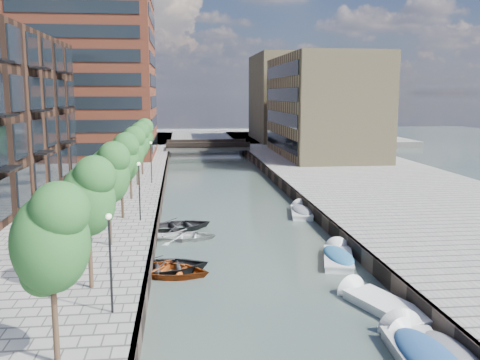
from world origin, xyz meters
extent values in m
plane|color=#38473F|center=(0.00, 40.00, 0.00)|extent=(300.00, 300.00, 0.00)
cube|color=gray|center=(16.00, 40.00, 0.50)|extent=(20.00, 140.00, 1.00)
cube|color=#332823|center=(-6.10, 40.00, 0.50)|extent=(0.25, 140.00, 1.00)
cube|color=#332823|center=(6.10, 40.00, 0.50)|extent=(0.25, 140.00, 1.00)
cube|color=gray|center=(0.00, 100.00, 0.50)|extent=(80.00, 40.00, 1.00)
cube|color=brown|center=(-17.00, 65.00, 16.00)|extent=(18.00, 18.00, 30.00)
cube|color=#8B7B55|center=(16.00, 62.00, 8.00)|extent=(12.00, 25.00, 14.00)
cube|color=#8B7B55|center=(16.00, 88.00, 9.00)|extent=(12.00, 20.00, 16.00)
cube|color=gray|center=(0.00, 72.00, 1.30)|extent=(13.00, 6.00, 0.60)
cube|color=#332823|center=(0.00, 69.20, 1.90)|extent=(13.00, 0.40, 0.80)
cube|color=#332823|center=(0.00, 74.80, 1.90)|extent=(13.00, 0.40, 0.80)
cylinder|color=#382619|center=(-8.50, 4.00, 2.60)|extent=(0.20, 0.20, 3.20)
ellipsoid|color=#205624|center=(-8.50, 4.00, 5.33)|extent=(2.50, 2.50, 3.25)
cylinder|color=#382619|center=(-8.50, 11.00, 2.60)|extent=(0.20, 0.20, 3.20)
ellipsoid|color=#205624|center=(-8.50, 11.00, 5.33)|extent=(2.50, 2.50, 3.25)
cylinder|color=#382619|center=(-8.50, 18.00, 2.60)|extent=(0.20, 0.20, 3.20)
ellipsoid|color=#205624|center=(-8.50, 18.00, 5.33)|extent=(2.50, 2.50, 3.25)
cylinder|color=#382619|center=(-8.50, 25.00, 2.60)|extent=(0.20, 0.20, 3.20)
ellipsoid|color=#205624|center=(-8.50, 25.00, 5.33)|extent=(2.50, 2.50, 3.25)
cylinder|color=#382619|center=(-8.50, 32.00, 2.60)|extent=(0.20, 0.20, 3.20)
ellipsoid|color=#205624|center=(-8.50, 32.00, 5.33)|extent=(2.50, 2.50, 3.25)
cylinder|color=#382619|center=(-8.50, 39.00, 2.60)|extent=(0.20, 0.20, 3.20)
ellipsoid|color=#205624|center=(-8.50, 39.00, 5.33)|extent=(2.50, 2.50, 3.25)
cylinder|color=#382619|center=(-8.50, 46.00, 2.60)|extent=(0.20, 0.20, 3.20)
ellipsoid|color=#205624|center=(-8.50, 46.00, 5.33)|extent=(2.50, 2.50, 3.25)
cylinder|color=black|center=(-7.20, 8.00, 3.00)|extent=(0.10, 0.10, 4.00)
sphere|color=#FFF2CC|center=(-7.20, 8.00, 5.00)|extent=(0.24, 0.24, 0.24)
cylinder|color=black|center=(-7.20, 24.00, 3.00)|extent=(0.10, 0.10, 4.00)
sphere|color=#FFF2CC|center=(-7.20, 24.00, 5.00)|extent=(0.24, 0.24, 0.24)
cylinder|color=black|center=(-7.20, 40.00, 3.00)|extent=(0.10, 0.10, 4.00)
sphere|color=#FFF2CC|center=(-7.20, 40.00, 5.00)|extent=(0.24, 0.24, 0.24)
imported|color=black|center=(-5.40, 15.65, 0.00)|extent=(5.55, 4.27, 1.07)
imported|color=#90380F|center=(-5.16, 15.16, 0.00)|extent=(5.61, 4.78, 0.99)
imported|color=silver|center=(-4.11, 22.31, 0.00)|extent=(4.35, 3.24, 0.86)
imported|color=black|center=(-4.56, 25.03, 0.00)|extent=(5.70, 4.73, 1.02)
cube|color=silver|center=(4.37, 3.87, 0.45)|extent=(2.38, 5.42, 0.11)
cone|color=silver|center=(4.56, 6.45, 0.11)|extent=(1.98, 1.15, 1.91)
ellipsoid|color=navy|center=(4.37, 3.87, 0.51)|extent=(2.14, 4.84, 0.63)
cube|color=white|center=(5.40, 4.12, 0.37)|extent=(3.26, 4.68, 0.09)
cone|color=white|center=(4.55, 6.09, 0.09)|extent=(1.79, 1.40, 1.58)
ellipsoid|color=slate|center=(5.40, 4.12, 0.42)|extent=(2.93, 4.18, 0.52)
cube|color=white|center=(4.94, 9.00, 0.05)|extent=(3.17, 4.84, 0.64)
cube|color=white|center=(4.94, 9.00, 0.39)|extent=(3.28, 4.96, 0.10)
cone|color=white|center=(4.14, 11.12, 0.10)|extent=(1.88, 1.42, 1.68)
cube|color=silver|center=(4.77, 16.29, 0.05)|extent=(2.61, 4.50, 0.60)
cube|color=silver|center=(4.77, 16.29, 0.37)|extent=(2.71, 4.61, 0.09)
cone|color=silver|center=(5.32, 18.34, 0.09)|extent=(1.73, 1.21, 1.57)
ellipsoid|color=#1E598B|center=(4.77, 16.29, 0.42)|extent=(2.43, 4.12, 0.52)
cube|color=silver|center=(5.40, 28.60, 0.05)|extent=(2.26, 4.43, 0.60)
cube|color=silver|center=(5.40, 28.60, 0.37)|extent=(2.34, 4.53, 0.09)
cone|color=silver|center=(5.76, 30.68, 0.09)|extent=(1.68, 1.08, 1.56)
ellipsoid|color=slate|center=(5.40, 28.60, 0.41)|extent=(2.10, 4.05, 0.51)
imported|color=#ACAFB1|center=(10.77, 63.46, 1.64)|extent=(1.68, 3.84, 1.29)
camera|label=1|loc=(-4.35, -13.03, 9.81)|focal=40.00mm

